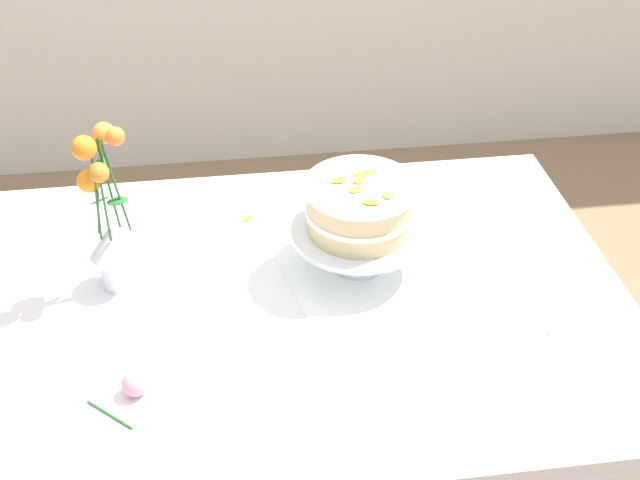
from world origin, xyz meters
TOP-DOWN VIEW (x-y plane):
  - dining_table at (0.00, -0.02)m, footprint 1.40×1.00m
  - linen_napkin at (0.15, 0.08)m, footprint 0.38×0.38m
  - cake_stand at (0.15, 0.08)m, footprint 0.29×0.29m
  - layer_cake at (0.15, 0.08)m, footprint 0.23×0.23m
  - flower_vase at (-0.36, 0.09)m, footprint 0.11×0.10m
  - fallen_rose at (-0.31, -0.24)m, footprint 0.11×0.11m
  - loose_petal_0 at (-0.08, 0.30)m, footprint 0.04×0.04m
  - loose_petal_1 at (0.50, -0.17)m, footprint 0.04×0.04m

SIDE VIEW (x-z plane):
  - dining_table at x=0.00m, z-range 0.28..1.02m
  - linen_napkin at x=0.15m, z-range 0.74..0.74m
  - loose_petal_1 at x=0.50m, z-range 0.74..0.74m
  - loose_petal_0 at x=-0.08m, z-range 0.74..0.74m
  - fallen_rose at x=-0.31m, z-range 0.74..0.79m
  - cake_stand at x=0.15m, z-range 0.77..0.87m
  - flower_vase at x=-0.36m, z-range 0.71..1.08m
  - layer_cake at x=0.15m, z-range 0.84..0.96m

